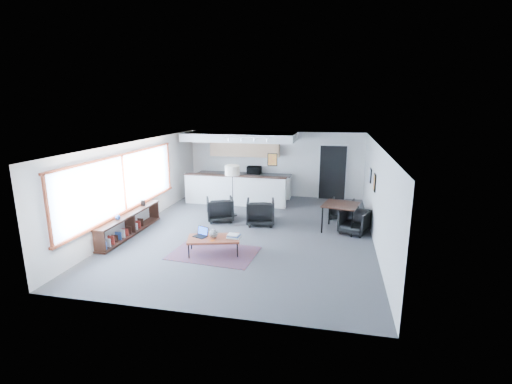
% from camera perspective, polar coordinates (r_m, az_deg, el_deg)
% --- Properties ---
extents(room, '(7.02, 9.02, 2.62)m').
position_cam_1_polar(room, '(10.67, -0.95, 0.53)').
color(room, '#49494C').
rests_on(room, ground).
extents(window, '(0.10, 5.95, 1.66)m').
position_cam_1_polar(window, '(11.13, -19.70, 1.09)').
color(window, '#8CBFFF').
rests_on(window, room).
extents(console, '(0.35, 3.00, 0.80)m').
position_cam_1_polar(console, '(11.21, -18.92, -4.75)').
color(console, '#331A12').
rests_on(console, floor).
extents(kitchenette, '(4.20, 1.96, 2.60)m').
position_cam_1_polar(kitchenette, '(14.47, -2.29, 4.30)').
color(kitchenette, white).
rests_on(kitchenette, floor).
extents(doorway, '(1.10, 0.12, 2.15)m').
position_cam_1_polar(doorway, '(14.79, 11.70, 3.04)').
color(doorway, black).
rests_on(doorway, room).
extents(track_light, '(1.60, 0.07, 0.15)m').
position_cam_1_polar(track_light, '(12.73, -1.35, 8.25)').
color(track_light, silver).
rests_on(track_light, room).
extents(wall_art_lower, '(0.03, 0.38, 0.48)m').
position_cam_1_polar(wall_art_lower, '(10.81, 17.77, 1.40)').
color(wall_art_lower, black).
rests_on(wall_art_lower, room).
extents(wall_art_upper, '(0.03, 0.34, 0.44)m').
position_cam_1_polar(wall_art_upper, '(12.09, 17.19, 2.43)').
color(wall_art_upper, black).
rests_on(wall_art_upper, room).
extents(kilim_rug, '(2.22, 1.60, 0.01)m').
position_cam_1_polar(kilim_rug, '(9.56, -6.48, -9.31)').
color(kilim_rug, '#502E3F').
rests_on(kilim_rug, floor).
extents(coffee_table, '(1.42, 1.01, 0.42)m').
position_cam_1_polar(coffee_table, '(9.42, -6.54, -7.17)').
color(coffee_table, maroon).
rests_on(coffee_table, floor).
extents(laptop, '(0.40, 0.37, 0.23)m').
position_cam_1_polar(laptop, '(9.53, -8.37, -6.34)').
color(laptop, black).
rests_on(laptop, coffee_table).
extents(ceramic_pot, '(0.22, 0.22, 0.22)m').
position_cam_1_polar(ceramic_pot, '(9.37, -6.58, -6.35)').
color(ceramic_pot, gray).
rests_on(ceramic_pot, coffee_table).
extents(book_stack, '(0.33, 0.27, 0.10)m').
position_cam_1_polar(book_stack, '(9.35, -3.46, -6.77)').
color(book_stack, silver).
rests_on(book_stack, coffee_table).
extents(coaster, '(0.12, 0.12, 0.01)m').
position_cam_1_polar(coaster, '(9.21, -6.75, -7.45)').
color(coaster, '#E5590C').
rests_on(coaster, coffee_table).
extents(armchair_left, '(1.04, 1.01, 0.84)m').
position_cam_1_polar(armchair_left, '(11.95, -5.56, -2.47)').
color(armchair_left, black).
rests_on(armchair_left, floor).
extents(armchair_right, '(0.98, 0.94, 0.87)m').
position_cam_1_polar(armchair_right, '(11.54, 0.69, -2.91)').
color(armchair_right, black).
rests_on(armchair_right, floor).
extents(floor_lamp, '(0.56, 0.56, 1.71)m').
position_cam_1_polar(floor_lamp, '(12.23, -3.66, 3.06)').
color(floor_lamp, black).
rests_on(floor_lamp, floor).
extents(dining_table, '(1.16, 1.16, 0.82)m').
position_cam_1_polar(dining_table, '(11.17, 12.91, -2.18)').
color(dining_table, '#331A12').
rests_on(dining_table, floor).
extents(dining_chair_near, '(0.82, 0.80, 0.66)m').
position_cam_1_polar(dining_chair_near, '(11.13, 14.89, -4.57)').
color(dining_chair_near, black).
rests_on(dining_chair_near, floor).
extents(dining_chair_far, '(0.70, 0.67, 0.62)m').
position_cam_1_polar(dining_chair_far, '(12.44, 13.03, -2.65)').
color(dining_chair_far, black).
rests_on(dining_chair_far, floor).
extents(microwave, '(0.55, 0.31, 0.37)m').
position_cam_1_polar(microwave, '(14.84, -0.30, 3.52)').
color(microwave, black).
rests_on(microwave, kitchenette).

